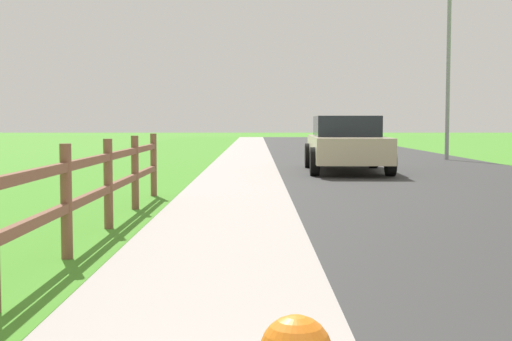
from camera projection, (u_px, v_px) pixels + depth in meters
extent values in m
plane|color=#478F29|center=(273.00, 158.00, 25.66)|extent=(120.00, 120.00, 0.00)
cube|color=#323232|center=(361.00, 155.00, 27.65)|extent=(7.00, 66.00, 0.01)
cube|color=#A8A09A|center=(195.00, 155.00, 27.65)|extent=(6.00, 66.00, 0.01)
cube|color=#478F29|center=(157.00, 155.00, 27.65)|extent=(5.00, 66.00, 0.00)
cube|color=#CB6115|center=(296.00, 328.00, 2.11)|extent=(0.04, 0.04, 0.04)
cylinder|color=brown|center=(66.00, 202.00, 6.71)|extent=(0.11, 0.11, 1.11)
cylinder|color=brown|center=(108.00, 184.00, 8.62)|extent=(0.11, 0.11, 1.11)
cylinder|color=brown|center=(135.00, 173.00, 10.52)|extent=(0.11, 0.11, 1.11)
cylinder|color=brown|center=(154.00, 165.00, 12.43)|extent=(0.11, 0.11, 1.11)
cube|color=brown|center=(67.00, 208.00, 6.71)|extent=(0.07, 11.47, 0.09)
cube|color=brown|center=(66.00, 167.00, 6.69)|extent=(0.07, 11.47, 0.09)
cube|color=#C6B793|center=(347.00, 148.00, 18.61)|extent=(1.97, 4.96, 0.63)
cube|color=#1E232B|center=(346.00, 126.00, 18.78)|extent=(1.68, 2.40, 0.54)
cylinder|color=black|center=(309.00, 156.00, 20.17)|extent=(0.24, 0.70, 0.70)
cylinder|color=black|center=(373.00, 156.00, 20.12)|extent=(0.24, 0.70, 0.70)
cylinder|color=black|center=(315.00, 162.00, 17.14)|extent=(0.24, 0.70, 0.70)
cylinder|color=black|center=(391.00, 162.00, 17.09)|extent=(0.24, 0.70, 0.70)
cylinder|color=gray|center=(448.00, 75.00, 24.18)|extent=(0.14, 0.14, 5.81)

